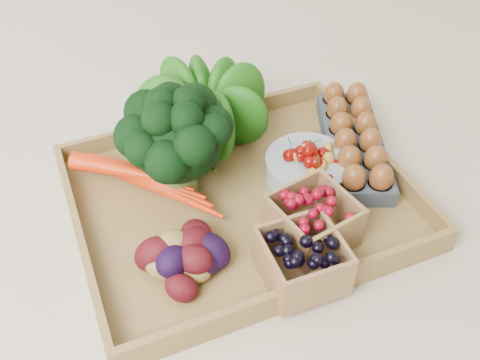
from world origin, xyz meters
name	(u,v)px	position (x,y,z in m)	size (l,w,h in m)	color
ground	(240,205)	(0.00, 0.00, 0.00)	(4.00, 4.00, 0.00)	beige
tray	(240,202)	(0.00, 0.00, 0.01)	(0.55, 0.45, 0.01)	olive
carrots	(152,182)	(-0.13, 0.07, 0.04)	(0.22, 0.16, 0.05)	red
lettuce	(206,102)	(0.01, 0.18, 0.10)	(0.17, 0.17, 0.17)	#0F470B
broccoli	(179,161)	(-0.09, 0.05, 0.09)	(0.19, 0.19, 0.15)	black
cherry_bowl	(308,168)	(0.13, 0.01, 0.04)	(0.15, 0.15, 0.04)	#8C9EA5
egg_carton	(353,145)	(0.24, 0.03, 0.03)	(0.10, 0.29, 0.03)	#3B434B
potatoes	(183,251)	(-0.13, -0.10, 0.06)	(0.14, 0.14, 0.08)	#38090D
punnet_blackberry	(302,260)	(0.02, -0.18, 0.05)	(0.11, 0.11, 0.08)	black
punnet_raspberry	(313,220)	(0.07, -0.12, 0.05)	(0.11, 0.11, 0.08)	maroon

